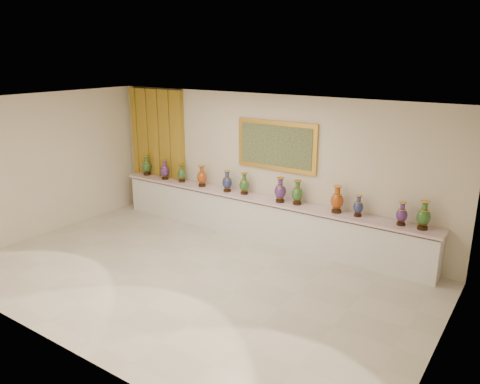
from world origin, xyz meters
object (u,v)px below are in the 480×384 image
at_px(vase_1, 165,171).
at_px(vase_0, 147,166).
at_px(counter, 260,218).
at_px(vase_2, 182,174).

bearing_deg(vase_1, vase_0, 175.32).
xyz_separation_m(counter, vase_0, (-3.29, 0.01, 0.68)).
relative_size(counter, vase_0, 15.05).
bearing_deg(vase_0, vase_2, 0.03).
relative_size(counter, vase_1, 15.81).
bearing_deg(counter, vase_0, 179.82).
bearing_deg(vase_2, counter, -0.29).
xyz_separation_m(vase_0, vase_1, (0.65, -0.05, -0.01)).
bearing_deg(counter, vase_1, -179.07).
height_order(counter, vase_1, vase_1).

